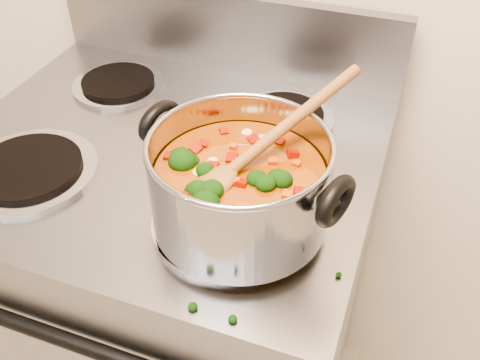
{
  "coord_description": "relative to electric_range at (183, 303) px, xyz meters",
  "views": [
    {
      "loc": [
        0.34,
        0.5,
        1.48
      ],
      "look_at": [
        0.15,
        1.02,
        1.01
      ],
      "focal_mm": 40.0,
      "sensor_mm": 36.0,
      "label": 1
    }
  ],
  "objects": [
    {
      "name": "electric_range",
      "position": [
        0.0,
        0.0,
        0.0
      ],
      "size": [
        0.73,
        0.66,
        1.08
      ],
      "color": "gray",
      "rests_on": "ground"
    },
    {
      "name": "stockpot",
      "position": [
        0.19,
        -0.15,
        0.53
      ],
      "size": [
        0.31,
        0.25,
        0.15
      ],
      "rotation": [
        0.0,
        0.0,
        -0.28
      ],
      "color": "#97979E",
      "rests_on": "electric_range"
    },
    {
      "name": "wooden_spoon",
      "position": [
        0.2,
        -0.13,
        0.58
      ],
      "size": [
        0.18,
        0.27,
        0.11
      ],
      "rotation": [
        0.0,
        0.0,
        1.03
      ],
      "color": "brown",
      "rests_on": "stockpot"
    },
    {
      "name": "cooktop_crumbs",
      "position": [
        0.22,
        -0.08,
        0.46
      ],
      "size": [
        0.37,
        0.34,
        0.01
      ],
      "color": "black",
      "rests_on": "electric_range"
    }
  ]
}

